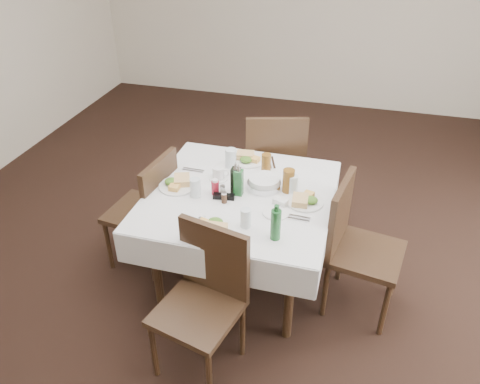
{
  "coord_description": "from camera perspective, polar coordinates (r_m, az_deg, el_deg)",
  "views": [
    {
      "loc": [
        0.55,
        -2.63,
        2.48
      ],
      "look_at": [
        -0.13,
        -0.15,
        0.8
      ],
      "focal_mm": 35.0,
      "sensor_mm": 36.0,
      "label": 1
    }
  ],
  "objects": [
    {
      "name": "ground_plane",
      "position": [
        3.66,
        2.56,
        -9.63
      ],
      "size": [
        7.0,
        7.0,
        0.0
      ],
      "primitive_type": "plane",
      "color": "black"
    },
    {
      "name": "room_shell",
      "position": [
        2.8,
        3.45,
        17.07
      ],
      "size": [
        6.04,
        7.04,
        2.8
      ],
      "color": "beige",
      "rests_on": "ground"
    },
    {
      "name": "dining_table",
      "position": [
        3.19,
        -0.05,
        -1.44
      ],
      "size": [
        1.24,
        1.24,
        0.76
      ],
      "color": "black",
      "rests_on": "ground"
    },
    {
      "name": "chair_north",
      "position": [
        3.9,
        4.22,
        3.81
      ],
      "size": [
        0.59,
        0.59,
        1.02
      ],
      "color": "black",
      "rests_on": "ground"
    },
    {
      "name": "chair_south",
      "position": [
        2.75,
        -4.26,
        -12.05
      ],
      "size": [
        0.53,
        0.53,
        0.93
      ],
      "color": "black",
      "rests_on": "ground"
    },
    {
      "name": "chair_east",
      "position": [
        3.16,
        13.71,
        -5.7
      ],
      "size": [
        0.53,
        0.53,
        0.96
      ],
      "color": "black",
      "rests_on": "ground"
    },
    {
      "name": "chair_west",
      "position": [
        3.48,
        -10.94,
        -1.65
      ],
      "size": [
        0.49,
        0.49,
        0.93
      ],
      "color": "black",
      "rests_on": "ground"
    },
    {
      "name": "meal_north",
      "position": [
        3.51,
        0.93,
        4.11
      ],
      "size": [
        0.25,
        0.25,
        0.05
      ],
      "color": "white",
      "rests_on": "dining_table"
    },
    {
      "name": "meal_south",
      "position": [
        2.79,
        -3.36,
        -4.38
      ],
      "size": [
        0.26,
        0.26,
        0.06
      ],
      "color": "white",
      "rests_on": "dining_table"
    },
    {
      "name": "meal_east",
      "position": [
        3.06,
        7.9,
        -1.01
      ],
      "size": [
        0.25,
        0.25,
        0.05
      ],
      "color": "white",
      "rests_on": "dining_table"
    },
    {
      "name": "meal_west",
      "position": [
        3.23,
        -7.62,
        1.05
      ],
      "size": [
        0.26,
        0.26,
        0.06
      ],
      "color": "white",
      "rests_on": "dining_table"
    },
    {
      "name": "side_plate_a",
      "position": [
        3.44,
        -1.66,
        3.2
      ],
      "size": [
        0.15,
        0.15,
        0.01
      ],
      "color": "white",
      "rests_on": "dining_table"
    },
    {
      "name": "side_plate_b",
      "position": [
        2.95,
        4.4,
        -2.51
      ],
      "size": [
        0.17,
        0.17,
        0.01
      ],
      "color": "white",
      "rests_on": "dining_table"
    },
    {
      "name": "water_n",
      "position": [
        3.39,
        -1.12,
        4.1
      ],
      "size": [
        0.08,
        0.08,
        0.15
      ],
      "color": "silver",
      "rests_on": "dining_table"
    },
    {
      "name": "water_s",
      "position": [
        2.8,
        0.72,
        -3.17
      ],
      "size": [
        0.07,
        0.07,
        0.12
      ],
      "color": "silver",
      "rests_on": "dining_table"
    },
    {
      "name": "water_e",
      "position": [
        3.13,
        6.43,
        0.95
      ],
      "size": [
        0.07,
        0.07,
        0.13
      ],
      "color": "silver",
      "rests_on": "dining_table"
    },
    {
      "name": "water_w",
      "position": [
        3.09,
        -5.47,
        0.55
      ],
      "size": [
        0.07,
        0.07,
        0.13
      ],
      "color": "silver",
      "rests_on": "dining_table"
    },
    {
      "name": "iced_tea_a",
      "position": [
        3.35,
        3.21,
        3.52
      ],
      "size": [
        0.07,
        0.07,
        0.14
      ],
      "color": "brown",
      "rests_on": "dining_table"
    },
    {
      "name": "iced_tea_b",
      "position": [
        3.13,
        5.92,
        1.37
      ],
      "size": [
        0.08,
        0.08,
        0.16
      ],
      "color": "brown",
      "rests_on": "dining_table"
    },
    {
      "name": "bread_basket",
      "position": [
        3.18,
        2.96,
        1.11
      ],
      "size": [
        0.23,
        0.23,
        0.08
      ],
      "color": "silver",
      "rests_on": "dining_table"
    },
    {
      "name": "oil_cruet_dark",
      "position": [
        3.09,
        -0.54,
        1.53
      ],
      "size": [
        0.06,
        0.06,
        0.24
      ],
      "color": "black",
      "rests_on": "dining_table"
    },
    {
      "name": "oil_cruet_green",
      "position": [
        3.07,
        -0.18,
        1.3
      ],
      "size": [
        0.06,
        0.06,
        0.23
      ],
      "color": "#1F5B2A",
      "rests_on": "dining_table"
    },
    {
      "name": "ketchup_bottle",
      "position": [
        3.11,
        -3.04,
        0.59
      ],
      "size": [
        0.05,
        0.05,
        0.11
      ],
      "color": "maroon",
      "rests_on": "dining_table"
    },
    {
      "name": "salt_shaker",
      "position": [
        3.1,
        -2.14,
        0.18
      ],
      "size": [
        0.03,
        0.03,
        0.08
      ],
      "color": "white",
      "rests_on": "dining_table"
    },
    {
      "name": "pepper_shaker",
      "position": [
        3.02,
        -1.95,
        -0.65
      ],
      "size": [
        0.04,
        0.04,
        0.08
      ],
      "color": "#412819",
      "rests_on": "dining_table"
    },
    {
      "name": "coffee_mug",
      "position": [
        3.27,
        -2.62,
        2.22
      ],
      "size": [
        0.14,
        0.13,
        0.09
      ],
      "color": "white",
      "rests_on": "dining_table"
    },
    {
      "name": "sunglasses",
      "position": [
        3.08,
        -1.98,
        -0.55
      ],
      "size": [
        0.15,
        0.06,
        0.03
      ],
      "color": "black",
      "rests_on": "dining_table"
    },
    {
      "name": "green_bottle",
      "position": [
        2.69,
        4.38,
        -3.92
      ],
      "size": [
        0.06,
        0.06,
        0.23
      ],
      "color": "#1F5B2A",
      "rests_on": "dining_table"
    },
    {
      "name": "sugar_caddy",
      "position": [
        3.01,
        4.94,
        -1.24
      ],
      "size": [
        0.11,
        0.08,
        0.05
      ],
      "color": "white",
      "rests_on": "dining_table"
    },
    {
      "name": "cutlery_n",
      "position": [
        3.49,
        3.85,
        3.58
      ],
      "size": [
        0.1,
        0.19,
        0.01
      ],
      "color": "silver",
      "rests_on": "dining_table"
    },
    {
      "name": "cutlery_s",
      "position": [
        2.84,
        -4.6,
        -4.2
      ],
      "size": [
        0.1,
        0.19,
        0.01
      ],
      "color": "silver",
      "rests_on": "dining_table"
    },
    {
      "name": "cutlery_e",
      "position": [
        2.92,
        6.59,
        -3.08
      ],
      "size": [
        0.2,
        0.06,
        0.01
      ],
      "color": "silver",
      "rests_on": "dining_table"
    },
    {
      "name": "cutlery_w",
      "position": [
        3.41,
        -5.74,
        2.66
      ],
      "size": [
        0.16,
        0.04,
        0.01
      ],
      "color": "silver",
      "rests_on": "dining_table"
    }
  ]
}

